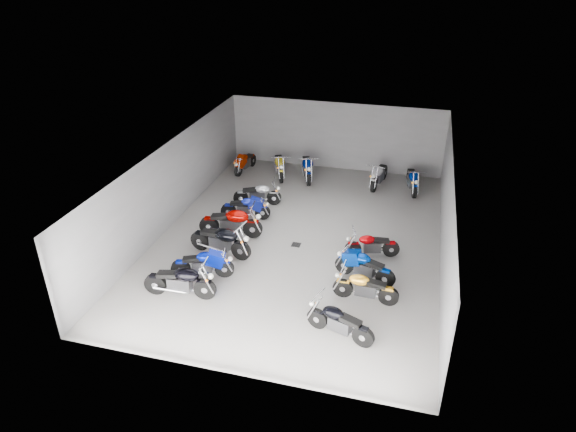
% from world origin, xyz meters
% --- Properties ---
extents(ground, '(14.00, 14.00, 0.00)m').
position_xyz_m(ground, '(0.00, 0.00, 0.00)').
color(ground, gray).
rests_on(ground, ground).
extents(wall_back, '(10.00, 0.10, 3.20)m').
position_xyz_m(wall_back, '(0.00, 7.00, 1.60)').
color(wall_back, slate).
rests_on(wall_back, ground).
extents(wall_left, '(0.10, 14.00, 3.20)m').
position_xyz_m(wall_left, '(-5.00, 0.00, 1.60)').
color(wall_left, slate).
rests_on(wall_left, ground).
extents(wall_right, '(0.10, 14.00, 3.20)m').
position_xyz_m(wall_right, '(5.00, 0.00, 1.60)').
color(wall_right, slate).
rests_on(wall_right, ground).
extents(ceiling, '(10.00, 14.00, 0.04)m').
position_xyz_m(ceiling, '(0.00, 0.00, 3.22)').
color(ceiling, black).
rests_on(ceiling, wall_back).
extents(drain_grate, '(0.32, 0.32, 0.01)m').
position_xyz_m(drain_grate, '(0.00, -0.50, 0.01)').
color(drain_grate, black).
rests_on(drain_grate, ground).
extents(motorcycle_left_a, '(2.27, 0.50, 1.00)m').
position_xyz_m(motorcycle_left_a, '(-2.64, -4.35, 0.54)').
color(motorcycle_left_a, black).
rests_on(motorcycle_left_a, ground).
extents(motorcycle_left_b, '(2.00, 0.67, 0.90)m').
position_xyz_m(motorcycle_left_b, '(-2.40, -3.21, 0.49)').
color(motorcycle_left_b, black).
rests_on(motorcycle_left_b, ground).
extents(motorcycle_left_c, '(2.33, 0.59, 1.03)m').
position_xyz_m(motorcycle_left_c, '(-2.35, -1.79, 0.56)').
color(motorcycle_left_c, black).
rests_on(motorcycle_left_c, ground).
extents(motorcycle_left_d, '(2.36, 0.55, 1.04)m').
position_xyz_m(motorcycle_left_d, '(-2.45, -0.49, 0.57)').
color(motorcycle_left_d, black).
rests_on(motorcycle_left_d, ground).
extents(motorcycle_left_e, '(1.96, 0.51, 0.86)m').
position_xyz_m(motorcycle_left_e, '(-2.39, 0.95, 0.47)').
color(motorcycle_left_e, black).
rests_on(motorcycle_left_e, ground).
extents(motorcycle_left_f, '(1.95, 0.63, 0.87)m').
position_xyz_m(motorcycle_left_f, '(-2.32, 2.24, 0.48)').
color(motorcycle_left_f, black).
rests_on(motorcycle_left_f, ground).
extents(motorcycle_right_a, '(1.97, 0.74, 0.89)m').
position_xyz_m(motorcycle_right_a, '(2.31, -4.90, 0.48)').
color(motorcycle_right_a, black).
rests_on(motorcycle_right_a, ground).
extents(motorcycle_right_b, '(2.00, 0.41, 0.88)m').
position_xyz_m(motorcycle_right_b, '(2.78, -3.12, 0.48)').
color(motorcycle_right_b, black).
rests_on(motorcycle_right_b, ground).
extents(motorcycle_right_c, '(2.01, 0.73, 0.91)m').
position_xyz_m(motorcycle_right_c, '(2.61, -2.03, 0.49)').
color(motorcycle_right_c, black).
rests_on(motorcycle_right_c, ground).
extents(motorcycle_right_d, '(1.85, 0.64, 0.83)m').
position_xyz_m(motorcycle_right_d, '(2.68, -0.57, 0.45)').
color(motorcycle_right_d, black).
rests_on(motorcycle_right_d, ground).
extents(motorcycle_back_a, '(0.49, 1.94, 0.85)m').
position_xyz_m(motorcycle_back_a, '(-4.00, 5.46, 0.47)').
color(motorcycle_back_a, black).
rests_on(motorcycle_back_a, ground).
extents(motorcycle_back_b, '(0.95, 2.16, 0.99)m').
position_xyz_m(motorcycle_back_b, '(-2.27, 5.33, 0.54)').
color(motorcycle_back_b, black).
rests_on(motorcycle_back_b, ground).
extents(motorcycle_back_c, '(0.88, 2.28, 1.03)m').
position_xyz_m(motorcycle_back_c, '(-0.97, 5.39, 0.56)').
color(motorcycle_back_c, black).
rests_on(motorcycle_back_c, ground).
extents(motorcycle_back_e, '(0.59, 2.17, 0.96)m').
position_xyz_m(motorcycle_back_e, '(2.29, 5.43, 0.52)').
color(motorcycle_back_e, black).
rests_on(motorcycle_back_e, ground).
extents(motorcycle_back_f, '(0.60, 2.16, 0.95)m').
position_xyz_m(motorcycle_back_f, '(3.75, 5.28, 0.52)').
color(motorcycle_back_f, black).
rests_on(motorcycle_back_f, ground).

